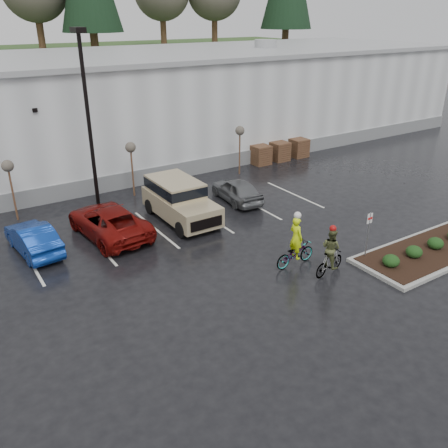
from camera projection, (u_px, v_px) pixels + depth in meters
ground at (301, 286)px, 18.64m from camera, size 120.00×120.00×0.00m
warehouse at (100, 107)px, 33.98m from camera, size 60.50×15.50×7.20m
wooded_ridge at (29, 80)px, 51.86m from camera, size 80.00×25.00×6.00m
lamppost at (87, 104)px, 23.51m from camera, size 0.50×1.00×9.22m
sapling_west at (8, 169)px, 23.51m from camera, size 0.60×0.60×3.20m
sapling_mid at (131, 150)px, 26.73m from camera, size 0.60×0.60×3.20m
sapling_east at (240, 133)px, 30.45m from camera, size 0.60×0.60×3.20m
pallet_stack_a at (261, 155)px, 33.30m from camera, size 1.20×1.20×1.35m
pallet_stack_b at (279, 151)px, 34.14m from camera, size 1.20×1.20×1.35m
pallet_stack_c at (298, 148)px, 35.03m from camera, size 1.20×1.20×1.35m
curb_island at (434, 250)px, 21.31m from camera, size 8.00×3.00×0.15m
mulch_bed at (435, 248)px, 21.28m from camera, size 7.60×2.60×0.04m
shrub_a at (391, 261)px, 19.69m from camera, size 0.70×0.70×0.52m
shrub_b at (414, 252)px, 20.43m from camera, size 0.70×0.70×0.52m
shrub_c at (436, 243)px, 21.18m from camera, size 0.70×0.70×0.52m
fire_lane_sign at (368, 230)px, 20.10m from camera, size 0.30×0.05×2.20m
car_blue at (33, 238)px, 21.05m from camera, size 1.84×4.18×1.34m
car_red at (109, 221)px, 22.59m from camera, size 2.94×5.56×1.49m
suv_tan at (181, 202)px, 24.13m from camera, size 2.20×5.10×2.06m
car_grey at (237, 190)px, 26.77m from camera, size 1.92×4.05×1.34m
cyclist_hivis at (295, 249)px, 19.93m from camera, size 2.04×0.79×2.45m
cyclist_olive at (330, 256)px, 19.22m from camera, size 1.74×0.87×2.19m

